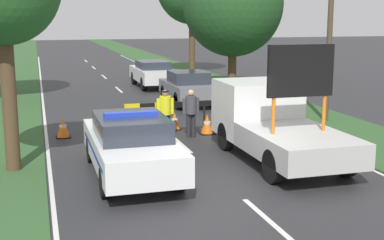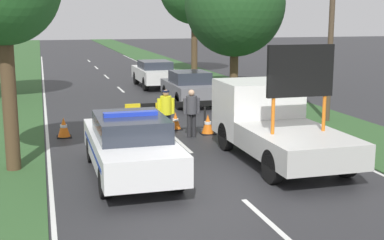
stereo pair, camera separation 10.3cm
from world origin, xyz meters
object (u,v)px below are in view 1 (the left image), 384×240
at_px(pedestrian_civilian, 191,109).
at_px(utility_pole, 330,16).
at_px(police_officer, 165,110).
at_px(queued_car_van_white, 153,73).
at_px(roadside_tree_mid_left, 233,4).
at_px(police_car, 131,144).
at_px(traffic_cone_near_police, 121,121).
at_px(queued_car_suv_grey, 188,87).
at_px(road_barrier, 169,108).
at_px(traffic_cone_behind_barrier, 63,128).
at_px(traffic_cone_near_truck, 207,124).
at_px(traffic_cone_centre_front, 175,121).
at_px(work_truck, 272,121).

bearing_deg(pedestrian_civilian, utility_pole, 35.98).
xyz_separation_m(police_officer, pedestrian_civilian, (0.84, -0.04, -0.03)).
height_order(queued_car_van_white, roadside_tree_mid_left, roadside_tree_mid_left).
bearing_deg(utility_pole, police_car, -149.45).
relative_size(police_officer, traffic_cone_near_police, 2.33).
height_order(traffic_cone_near_police, queued_car_van_white, queued_car_van_white).
height_order(police_officer, queued_car_suv_grey, police_officer).
relative_size(road_barrier, queued_car_van_white, 0.64).
relative_size(road_barrier, roadside_tree_mid_left, 0.42).
distance_m(queued_car_suv_grey, utility_pole, 7.20).
bearing_deg(road_barrier, traffic_cone_near_police, 135.60).
bearing_deg(utility_pole, traffic_cone_behind_barrier, -179.64).
relative_size(road_barrier, utility_pole, 0.40).
height_order(police_car, police_officer, police_car).
height_order(traffic_cone_near_police, traffic_cone_near_truck, traffic_cone_near_police).
relative_size(traffic_cone_near_truck, queued_car_suv_grey, 0.17).
distance_m(police_officer, queued_car_suv_grey, 6.80).
bearing_deg(road_barrier, traffic_cone_near_truck, -11.86).
distance_m(traffic_cone_centre_front, queued_car_suv_grey, 5.40).
height_order(traffic_cone_near_police, traffic_cone_behind_barrier, traffic_cone_near_police).
distance_m(work_truck, traffic_cone_behind_barrier, 6.91).
xyz_separation_m(police_car, utility_pole, (8.21, 4.84, 3.09)).
height_order(queued_car_suv_grey, utility_pole, utility_pole).
bearing_deg(police_car, road_barrier, 61.90).
xyz_separation_m(queued_car_van_white, roadside_tree_mid_left, (3.43, -3.38, 3.70)).
xyz_separation_m(traffic_cone_centre_front, traffic_cone_behind_barrier, (-3.80, -0.21, 0.02)).
bearing_deg(road_barrier, traffic_cone_centre_front, 60.46).
distance_m(police_car, police_officer, 4.11).
relative_size(work_truck, traffic_cone_near_police, 7.78).
xyz_separation_m(police_car, traffic_cone_near_police, (0.59, 5.34, -0.45)).
height_order(work_truck, traffic_cone_near_police, work_truck).
bearing_deg(utility_pole, traffic_cone_near_police, 176.27).
xyz_separation_m(traffic_cone_near_police, traffic_cone_centre_front, (1.80, -0.35, -0.04)).
relative_size(police_officer, traffic_cone_behind_barrier, 2.42).
height_order(pedestrian_civilian, traffic_cone_near_truck, pedestrian_civilian).
distance_m(traffic_cone_behind_barrier, queued_car_van_white, 12.75).
height_order(police_car, work_truck, work_truck).
xyz_separation_m(queued_car_suv_grey, roadside_tree_mid_left, (3.18, 2.91, 3.71)).
bearing_deg(police_officer, work_truck, 138.44).
height_order(work_truck, road_barrier, work_truck).
bearing_deg(utility_pole, road_barrier, -173.72).
bearing_deg(pedestrian_civilian, traffic_cone_behind_barrier, -171.16).
bearing_deg(work_truck, police_car, 7.52).
relative_size(police_officer, traffic_cone_centre_front, 2.62).
relative_size(queued_car_van_white, roadside_tree_mid_left, 0.65).
height_order(traffic_cone_near_truck, roadside_tree_mid_left, roadside_tree_mid_left).
relative_size(work_truck, roadside_tree_mid_left, 0.75).
bearing_deg(roadside_tree_mid_left, traffic_cone_near_truck, -115.19).
xyz_separation_m(road_barrier, pedestrian_civilian, (0.60, -0.48, -0.00)).
relative_size(traffic_cone_near_police, traffic_cone_behind_barrier, 1.04).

